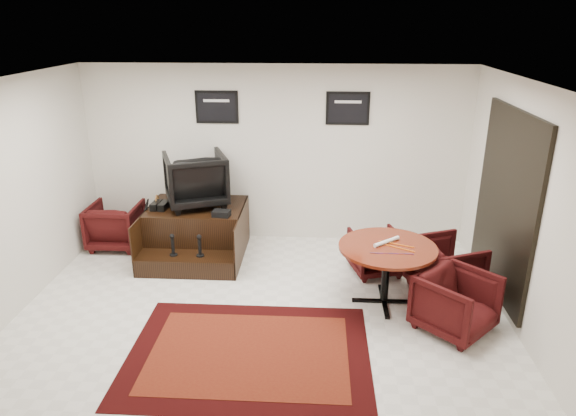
% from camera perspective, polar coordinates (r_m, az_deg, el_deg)
% --- Properties ---
extents(ground, '(6.00, 6.00, 0.00)m').
position_cam_1_polar(ground, '(6.39, -3.12, -12.18)').
color(ground, white).
rests_on(ground, ground).
extents(room_shell, '(6.02, 5.02, 2.81)m').
position_cam_1_polar(room_shell, '(5.72, 0.75, 3.59)').
color(room_shell, silver).
rests_on(room_shell, ground).
extents(area_rug, '(2.62, 1.96, 0.01)m').
position_cam_1_polar(area_rug, '(5.83, -4.36, -15.79)').
color(area_rug, black).
rests_on(area_rug, ground).
extents(shine_podium, '(1.45, 1.50, 0.75)m').
position_cam_1_polar(shine_podium, '(7.99, -10.09, -2.71)').
color(shine_podium, black).
rests_on(shine_podium, ground).
extents(shine_chair, '(1.10, 1.07, 0.89)m').
position_cam_1_polar(shine_chair, '(7.84, -10.23, 3.44)').
color(shine_chair, black).
rests_on(shine_chair, shine_podium).
extents(shoes_pair, '(0.25, 0.30, 0.10)m').
position_cam_1_polar(shoes_pair, '(7.91, -14.03, 0.29)').
color(shoes_pair, black).
rests_on(shoes_pair, shine_podium).
extents(polish_kit, '(0.27, 0.20, 0.09)m').
position_cam_1_polar(polish_kit, '(7.45, -7.42, -0.60)').
color(polish_kit, black).
rests_on(polish_kit, shine_podium).
extents(umbrella_black, '(0.33, 0.13, 0.90)m').
position_cam_1_polar(umbrella_black, '(8.07, -15.98, -2.15)').
color(umbrella_black, black).
rests_on(umbrella_black, ground).
extents(umbrella_hooked, '(0.33, 0.13, 0.90)m').
position_cam_1_polar(umbrella_hooked, '(8.22, -15.92, -1.73)').
color(umbrella_hooked, black).
rests_on(umbrella_hooked, ground).
extents(armchair_side, '(0.77, 0.72, 0.79)m').
position_cam_1_polar(armchair_side, '(8.54, -18.61, -1.60)').
color(armchair_side, black).
rests_on(armchair_side, ground).
extents(meeting_table, '(1.21, 1.21, 0.79)m').
position_cam_1_polar(meeting_table, '(6.50, 10.97, -4.93)').
color(meeting_table, '#4D130B').
rests_on(meeting_table, ground).
extents(table_chair_back, '(0.80, 0.77, 0.68)m').
position_cam_1_polar(table_chair_back, '(7.41, 9.71, -4.65)').
color(table_chair_back, black).
rests_on(table_chair_back, ground).
extents(table_chair_window, '(0.96, 0.99, 0.80)m').
position_cam_1_polar(table_chair_window, '(7.09, 17.12, -5.95)').
color(table_chair_window, black).
rests_on(table_chair_window, ground).
extents(table_chair_corner, '(1.05, 1.05, 0.79)m').
position_cam_1_polar(table_chair_corner, '(6.29, 18.17, -9.68)').
color(table_chair_corner, black).
rests_on(table_chair_corner, ground).
extents(paper_roll, '(0.35, 0.31, 0.05)m').
position_cam_1_polar(paper_roll, '(6.52, 10.90, -3.68)').
color(paper_roll, silver).
rests_on(paper_roll, meeting_table).
extents(table_clutter, '(0.56, 0.37, 0.01)m').
position_cam_1_polar(table_clutter, '(6.42, 11.85, -4.36)').
color(table_clutter, orange).
rests_on(table_clutter, meeting_table).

